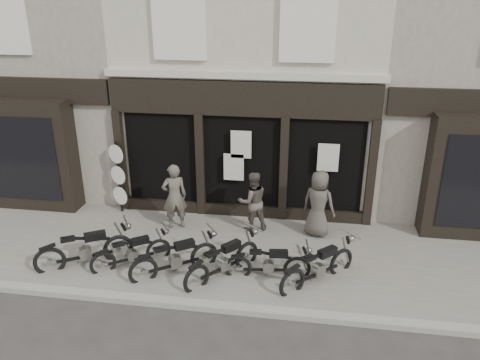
# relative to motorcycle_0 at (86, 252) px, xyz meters

# --- Properties ---
(ground_plane) EXTENTS (90.00, 90.00, 0.00)m
(ground_plane) POSITION_rel_motorcycle_0_xyz_m (3.19, 0.17, -0.43)
(ground_plane) COLOR #2D2B28
(ground_plane) RESTS_ON ground
(pavement) EXTENTS (30.00, 4.20, 0.12)m
(pavement) POSITION_rel_motorcycle_0_xyz_m (3.19, 1.07, -0.37)
(pavement) COLOR #615C56
(pavement) RESTS_ON ground_plane
(kerb) EXTENTS (30.00, 0.25, 0.13)m
(kerb) POSITION_rel_motorcycle_0_xyz_m (3.19, -1.08, -0.36)
(kerb) COLOR gray
(kerb) RESTS_ON ground_plane
(central_building) EXTENTS (7.30, 6.22, 8.34)m
(central_building) POSITION_rel_motorcycle_0_xyz_m (3.19, 6.12, 3.65)
(central_building) COLOR #B7AF9D
(central_building) RESTS_ON ground
(neighbour_left) EXTENTS (5.60, 6.73, 8.34)m
(neighbour_left) POSITION_rel_motorcycle_0_xyz_m (-3.16, 6.07, 3.61)
(neighbour_left) COLOR gray
(neighbour_left) RESTS_ON ground
(neighbour_right) EXTENTS (5.60, 6.73, 8.34)m
(neighbour_right) POSITION_rel_motorcycle_0_xyz_m (9.54, 6.07, 3.61)
(neighbour_right) COLOR gray
(neighbour_right) RESTS_ON ground
(motorcycle_0) EXTENTS (2.02, 1.39, 1.07)m
(motorcycle_0) POSITION_rel_motorcycle_0_xyz_m (0.00, 0.00, 0.00)
(motorcycle_0) COLOR black
(motorcycle_0) RESTS_ON ground
(motorcycle_1) EXTENTS (1.65, 1.31, 0.91)m
(motorcycle_1) POSITION_rel_motorcycle_0_xyz_m (1.06, 0.15, -0.06)
(motorcycle_1) COLOR black
(motorcycle_1) RESTS_ON ground
(motorcycle_2) EXTENTS (1.83, 1.45, 1.01)m
(motorcycle_2) POSITION_rel_motorcycle_0_xyz_m (2.14, -0.01, -0.02)
(motorcycle_2) COLOR black
(motorcycle_2) RESTS_ON ground
(motorcycle_3) EXTENTS (1.55, 1.79, 1.02)m
(motorcycle_3) POSITION_rel_motorcycle_0_xyz_m (3.23, 0.02, -0.02)
(motorcycle_3) COLOR black
(motorcycle_3) RESTS_ON ground
(motorcycle_4) EXTENTS (1.92, 0.52, 0.92)m
(motorcycle_4) POSITION_rel_motorcycle_0_xyz_m (4.23, 0.14, -0.06)
(motorcycle_4) COLOR black
(motorcycle_4) RESTS_ON ground
(motorcycle_5) EXTENTS (1.71, 1.63, 1.02)m
(motorcycle_5) POSITION_rel_motorcycle_0_xyz_m (5.32, 0.10, -0.02)
(motorcycle_5) COLOR black
(motorcycle_5) RESTS_ON ground
(man_left) EXTENTS (0.77, 0.65, 1.79)m
(man_left) POSITION_rel_motorcycle_0_xyz_m (1.54, 2.10, 0.59)
(man_left) COLOR #4C483F
(man_left) RESTS_ON pavement
(man_centre) EXTENTS (0.96, 0.87, 1.61)m
(man_centre) POSITION_rel_motorcycle_0_xyz_m (3.59, 2.30, 0.50)
(man_centre) COLOR #48423A
(man_centre) RESTS_ON pavement
(man_right) EXTENTS (1.01, 0.86, 1.76)m
(man_right) POSITION_rel_motorcycle_0_xyz_m (5.30, 2.24, 0.57)
(man_right) COLOR #413D36
(man_right) RESTS_ON pavement
(advert_sign_post) EXTENTS (0.51, 0.35, 2.22)m
(advert_sign_post) POSITION_rel_motorcycle_0_xyz_m (-0.27, 2.80, 0.65)
(advert_sign_post) COLOR black
(advert_sign_post) RESTS_ON ground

